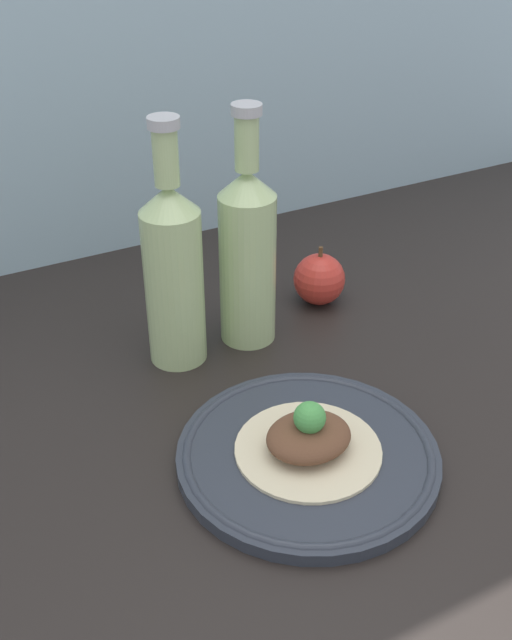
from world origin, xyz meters
The scene contains 6 objects.
ground_plane centered at (0.00, 0.00, -2.00)cm, with size 180.00×110.00×4.00cm, color black.
plate centered at (-4.01, -3.55, 0.91)cm, with size 27.24×27.24×1.71cm.
plated_food centered at (-4.01, -3.55, 3.15)cm, with size 15.18×15.18×6.09cm.
cider_bottle_left centered at (-8.30, 20.39, 12.22)cm, with size 7.06×7.06×30.35cm.
cider_bottle_right centered at (1.49, 20.39, 12.22)cm, with size 7.06×7.06×30.35cm.
apple centered at (14.22, 23.47, 3.59)cm, with size 7.17×7.17×8.54cm.
Camera 1 is at (-35.94, -52.12, 53.95)cm, focal length 42.00 mm.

